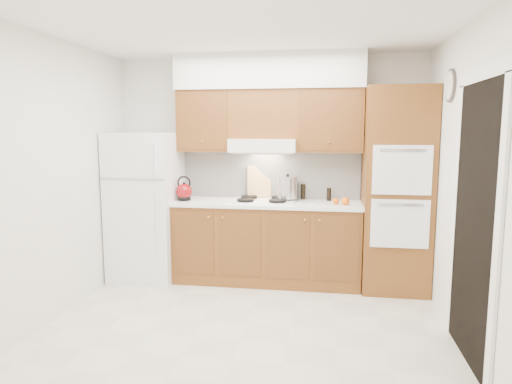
# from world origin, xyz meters

# --- Properties ---
(floor) EXTENTS (3.60, 3.60, 0.00)m
(floor) POSITION_xyz_m (0.00, 0.00, 0.00)
(floor) COLOR beige
(floor) RESTS_ON ground
(ceiling) EXTENTS (3.60, 3.60, 0.00)m
(ceiling) POSITION_xyz_m (0.00, 0.00, 2.60)
(ceiling) COLOR white
(ceiling) RESTS_ON wall_back
(wall_back) EXTENTS (3.60, 0.02, 2.60)m
(wall_back) POSITION_xyz_m (0.00, 1.50, 1.30)
(wall_back) COLOR white
(wall_back) RESTS_ON floor
(wall_left) EXTENTS (0.02, 3.00, 2.60)m
(wall_left) POSITION_xyz_m (-1.80, 0.00, 1.30)
(wall_left) COLOR white
(wall_left) RESTS_ON floor
(wall_right) EXTENTS (0.02, 3.00, 2.60)m
(wall_right) POSITION_xyz_m (1.80, 0.00, 1.30)
(wall_right) COLOR white
(wall_right) RESTS_ON floor
(fridge) EXTENTS (0.75, 0.72, 1.72)m
(fridge) POSITION_xyz_m (-1.41, 1.14, 0.86)
(fridge) COLOR white
(fridge) RESTS_ON floor
(base_cabinets) EXTENTS (2.11, 0.60, 0.90)m
(base_cabinets) POSITION_xyz_m (0.02, 1.20, 0.45)
(base_cabinets) COLOR brown
(base_cabinets) RESTS_ON floor
(countertop) EXTENTS (2.13, 0.62, 0.04)m
(countertop) POSITION_xyz_m (0.03, 1.19, 0.92)
(countertop) COLOR white
(countertop) RESTS_ON base_cabinets
(backsplash) EXTENTS (2.11, 0.03, 0.56)m
(backsplash) POSITION_xyz_m (0.02, 1.49, 1.22)
(backsplash) COLOR white
(backsplash) RESTS_ON countertop
(oven_cabinet) EXTENTS (0.70, 0.65, 2.20)m
(oven_cabinet) POSITION_xyz_m (1.44, 1.18, 1.10)
(oven_cabinet) COLOR brown
(oven_cabinet) RESTS_ON floor
(upper_cab_left) EXTENTS (0.63, 0.33, 0.70)m
(upper_cab_left) POSITION_xyz_m (-0.71, 1.33, 1.85)
(upper_cab_left) COLOR brown
(upper_cab_left) RESTS_ON wall_back
(upper_cab_right) EXTENTS (0.73, 0.33, 0.70)m
(upper_cab_right) POSITION_xyz_m (0.72, 1.33, 1.85)
(upper_cab_right) COLOR brown
(upper_cab_right) RESTS_ON wall_back
(range_hood) EXTENTS (0.75, 0.45, 0.15)m
(range_hood) POSITION_xyz_m (-0.02, 1.27, 1.57)
(range_hood) COLOR silver
(range_hood) RESTS_ON wall_back
(upper_cab_over_hood) EXTENTS (0.75, 0.33, 0.55)m
(upper_cab_over_hood) POSITION_xyz_m (-0.02, 1.33, 1.92)
(upper_cab_over_hood) COLOR brown
(upper_cab_over_hood) RESTS_ON range_hood
(soffit) EXTENTS (2.13, 0.36, 0.40)m
(soffit) POSITION_xyz_m (0.03, 1.32, 2.40)
(soffit) COLOR silver
(soffit) RESTS_ON wall_back
(cooktop) EXTENTS (0.74, 0.50, 0.01)m
(cooktop) POSITION_xyz_m (-0.02, 1.21, 0.95)
(cooktop) COLOR white
(cooktop) RESTS_ON countertop
(doorway) EXTENTS (0.02, 0.90, 2.10)m
(doorway) POSITION_xyz_m (1.79, -0.35, 1.05)
(doorway) COLOR black
(doorway) RESTS_ON floor
(wall_clock) EXTENTS (0.02, 0.30, 0.30)m
(wall_clock) POSITION_xyz_m (1.79, 0.55, 2.15)
(wall_clock) COLOR #3F3833
(wall_clock) RESTS_ON wall_right
(kettle) EXTENTS (0.19, 0.19, 0.19)m
(kettle) POSITION_xyz_m (-0.93, 1.12, 1.04)
(kettle) COLOR maroon
(kettle) RESTS_ON countertop
(cutting_board) EXTENTS (0.29, 0.15, 0.37)m
(cutting_board) POSITION_xyz_m (-0.10, 1.45, 1.14)
(cutting_board) COLOR tan
(cutting_board) RESTS_ON countertop
(stock_pot) EXTENTS (0.29, 0.29, 0.24)m
(stock_pot) POSITION_xyz_m (0.25, 1.29, 1.09)
(stock_pot) COLOR #BABBBF
(stock_pot) RESTS_ON cooktop
(condiment_a) EXTENTS (0.06, 0.06, 0.21)m
(condiment_a) POSITION_xyz_m (0.34, 1.43, 1.04)
(condiment_a) COLOR black
(condiment_a) RESTS_ON countertop
(condiment_b) EXTENTS (0.07, 0.07, 0.18)m
(condiment_b) POSITION_xyz_m (0.42, 1.45, 1.03)
(condiment_b) COLOR black
(condiment_b) RESTS_ON countertop
(condiment_c) EXTENTS (0.05, 0.05, 0.15)m
(condiment_c) POSITION_xyz_m (0.72, 1.36, 1.01)
(condiment_c) COLOR black
(condiment_c) RESTS_ON countertop
(orange_near) EXTENTS (0.10, 0.10, 0.09)m
(orange_near) POSITION_xyz_m (0.90, 1.09, 0.98)
(orange_near) COLOR orange
(orange_near) RESTS_ON countertop
(orange_far) EXTENTS (0.08, 0.08, 0.07)m
(orange_far) POSITION_xyz_m (0.80, 1.11, 0.98)
(orange_far) COLOR #D85C0B
(orange_far) RESTS_ON countertop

